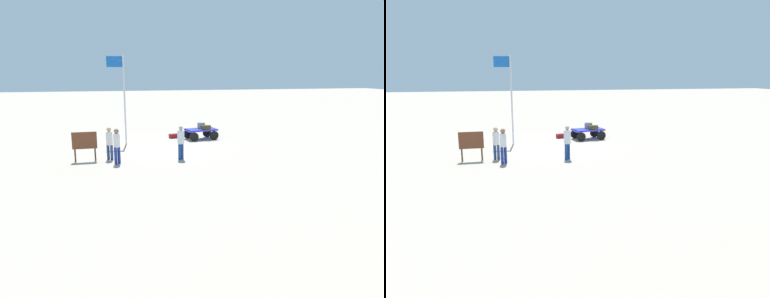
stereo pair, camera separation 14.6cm
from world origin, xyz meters
TOP-DOWN VIEW (x-y plane):
  - ground_plane at (0.00, 0.00)m, footprint 120.00×120.00m
  - luggage_cart at (-2.29, -1.51)m, footprint 2.17×1.56m
  - suitcase_tan at (-2.59, -1.24)m, footprint 0.67×0.47m
  - suitcase_navy at (-2.37, -1.65)m, footprint 0.55×0.42m
  - suitcase_olive at (-0.63, -2.26)m, footprint 0.63×0.44m
  - worker_lead at (-0.05, 3.56)m, footprint 0.49×0.49m
  - worker_trailing at (3.07, 3.80)m, footprint 0.42×0.42m
  - worker_supervisor at (3.43, 2.86)m, footprint 0.44×0.44m
  - flagpole at (2.62, -0.92)m, footprint 1.00×0.10m
  - signboard at (4.61, 2.95)m, footprint 1.19×0.11m

SIDE VIEW (x-z plane):
  - ground_plane at x=0.00m, z-range 0.00..0.00m
  - suitcase_olive at x=-0.63m, z-range 0.00..0.28m
  - luggage_cart at x=-2.29m, z-range 0.15..0.83m
  - suitcase_tan at x=-2.59m, z-range 0.68..0.94m
  - suitcase_navy at x=-2.37m, z-range 0.68..1.08m
  - worker_supervisor at x=3.43m, z-range 0.12..1.78m
  - signboard at x=4.61m, z-range 0.23..1.70m
  - worker_trailing at x=3.07m, z-range 0.12..1.84m
  - worker_lead at x=-0.05m, z-range 0.15..1.86m
  - flagpole at x=2.62m, z-range 0.54..5.83m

